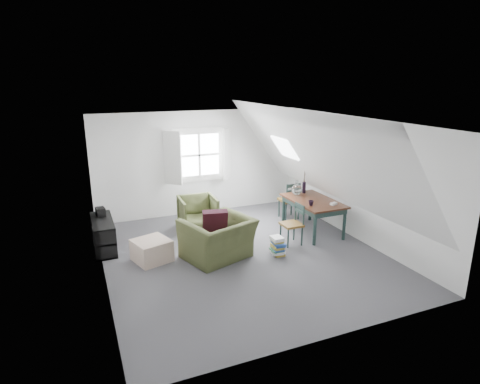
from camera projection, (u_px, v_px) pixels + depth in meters
name	position (u px, v px, depth m)	size (l,w,h in m)	color
floor	(243.00, 255.00, 7.61)	(5.50, 5.50, 0.00)	#4A4A4F
ceiling	(244.00, 122.00, 6.92)	(5.50, 5.50, 0.00)	white
wall_back	(199.00, 163.00, 9.71)	(5.00, 5.00, 0.00)	silver
wall_front	(333.00, 250.00, 4.83)	(5.00, 5.00, 0.00)	silver
wall_left	(99.00, 208.00, 6.34)	(5.50, 5.50, 0.00)	silver
wall_right	(356.00, 179.00, 8.20)	(5.50, 5.50, 0.00)	silver
slope_left	(157.00, 171.00, 6.55)	(5.50, 5.50, 0.00)	white
slope_right	(318.00, 157.00, 7.70)	(5.50, 5.50, 0.00)	white
dormer_window	(200.00, 155.00, 9.59)	(1.71, 0.35, 1.30)	white
skylight	(285.00, 148.00, 8.86)	(0.55, 0.75, 0.04)	white
armchair_near	(218.00, 258.00, 7.49)	(1.17, 1.03, 0.76)	#3F4723
armchair_far	(198.00, 228.00, 8.96)	(0.78, 0.80, 0.73)	#3F4723
throw_pillow	(215.00, 221.00, 7.44)	(0.46, 0.13, 0.46)	#380F1D
ottoman	(152.00, 250.00, 7.33)	(0.60, 0.60, 0.40)	#C3A996
dining_table	(313.00, 204.00, 8.59)	(0.87, 1.44, 0.72)	#361B10
demijohn	(297.00, 189.00, 8.87)	(0.24, 0.24, 0.33)	silver
vase_twigs	(304.00, 187.00, 9.05)	(0.08, 0.09, 0.64)	black
cup	(311.00, 205.00, 8.21)	(0.11, 0.11, 0.10)	black
paper_box	(334.00, 204.00, 8.24)	(0.13, 0.09, 0.04)	white
dining_chair_far	(290.00, 200.00, 9.45)	(0.42, 0.42, 0.89)	brown
dining_chair_near	(293.00, 224.00, 8.02)	(0.39, 0.39, 0.83)	brown
media_shelf	(104.00, 236.00, 7.79)	(0.39, 1.17, 0.60)	black
electronics_box	(101.00, 212.00, 7.94)	(0.16, 0.23, 0.18)	black
magazine_stack	(278.00, 246.00, 7.57)	(0.27, 0.32, 0.36)	#B29933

